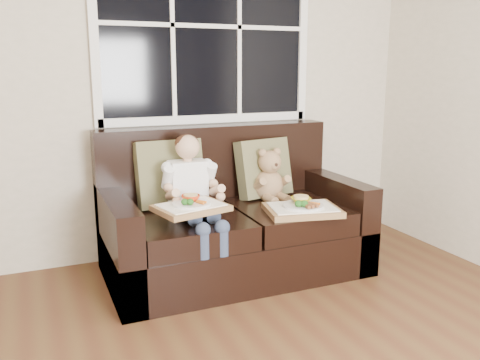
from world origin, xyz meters
name	(u,v)px	position (x,y,z in m)	size (l,w,h in m)	color
window_back	(206,26)	(0.63, 2.48, 1.65)	(1.62, 0.04, 1.37)	black
loveseat	(231,225)	(0.63, 2.02, 0.31)	(1.70, 0.92, 0.96)	black
pillow_left	(170,174)	(0.25, 2.17, 0.67)	(0.45, 0.22, 0.46)	#66653F
pillow_right	(264,168)	(0.94, 2.17, 0.66)	(0.44, 0.27, 0.42)	#66653F
child	(193,188)	(0.32, 1.90, 0.62)	(0.34, 0.58, 0.77)	white
teddy_bear	(270,178)	(0.94, 2.07, 0.60)	(0.23, 0.29, 0.38)	#A28056
tray_left	(191,206)	(0.24, 1.68, 0.57)	(0.45, 0.38, 0.09)	#9D6C47
tray_right	(302,208)	(0.98, 1.67, 0.48)	(0.52, 0.44, 0.10)	#9D6C47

